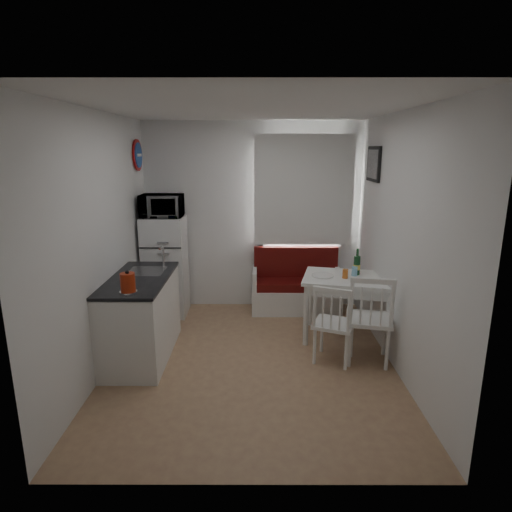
{
  "coord_description": "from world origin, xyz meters",
  "views": [
    {
      "loc": [
        0.06,
        -4.2,
        2.23
      ],
      "look_at": [
        0.05,
        0.5,
        1.05
      ],
      "focal_mm": 30.0,
      "sensor_mm": 36.0,
      "label": 1
    }
  ],
  "objects_px": {
    "kitchen_counter": "(141,316)",
    "dining_table": "(348,284)",
    "bench": "(296,291)",
    "microwave": "(162,206)",
    "chair_right": "(372,311)",
    "wine_bottle": "(357,262)",
    "fridge": "(166,266)",
    "kettle": "(128,283)",
    "chair_left": "(336,317)"
  },
  "relations": [
    {
      "from": "dining_table",
      "to": "microwave",
      "type": "bearing_deg",
      "value": 174.63
    },
    {
      "from": "fridge",
      "to": "bench",
      "type": "bearing_deg",
      "value": 3.47
    },
    {
      "from": "fridge",
      "to": "microwave",
      "type": "relative_size",
      "value": 2.54
    },
    {
      "from": "microwave",
      "to": "kettle",
      "type": "distance_m",
      "value": 1.8
    },
    {
      "from": "chair_left",
      "to": "wine_bottle",
      "type": "height_order",
      "value": "wine_bottle"
    },
    {
      "from": "chair_left",
      "to": "wine_bottle",
      "type": "bearing_deg",
      "value": 86.76
    },
    {
      "from": "kettle",
      "to": "microwave",
      "type": "bearing_deg",
      "value": 90.99
    },
    {
      "from": "chair_left",
      "to": "fridge",
      "type": "bearing_deg",
      "value": 167.18
    },
    {
      "from": "kitchen_counter",
      "to": "dining_table",
      "type": "distance_m",
      "value": 2.39
    },
    {
      "from": "kettle",
      "to": "wine_bottle",
      "type": "xyz_separation_m",
      "value": [
        2.4,
        1.08,
        -0.08
      ]
    },
    {
      "from": "kettle",
      "to": "fridge",
      "type": "bearing_deg",
      "value": 90.97
    },
    {
      "from": "chair_right",
      "to": "fridge",
      "type": "xyz_separation_m",
      "value": [
        -2.43,
        1.47,
        0.07
      ]
    },
    {
      "from": "bench",
      "to": "dining_table",
      "type": "height_order",
      "value": "bench"
    },
    {
      "from": "fridge",
      "to": "wine_bottle",
      "type": "distance_m",
      "value": 2.54
    },
    {
      "from": "dining_table",
      "to": "microwave",
      "type": "relative_size",
      "value": 2.17
    },
    {
      "from": "kitchen_counter",
      "to": "kettle",
      "type": "height_order",
      "value": "kitchen_counter"
    },
    {
      "from": "wine_bottle",
      "to": "dining_table",
      "type": "bearing_deg",
      "value": -139.13
    },
    {
      "from": "dining_table",
      "to": "kettle",
      "type": "height_order",
      "value": "kettle"
    },
    {
      "from": "bench",
      "to": "chair_left",
      "type": "distance_m",
      "value": 1.61
    },
    {
      "from": "chair_right",
      "to": "wine_bottle",
      "type": "xyz_separation_m",
      "value": [
        0.0,
        0.77,
        0.32
      ]
    },
    {
      "from": "microwave",
      "to": "kettle",
      "type": "height_order",
      "value": "microwave"
    },
    {
      "from": "kitchen_counter",
      "to": "bench",
      "type": "height_order",
      "value": "kitchen_counter"
    },
    {
      "from": "kitchen_counter",
      "to": "dining_table",
      "type": "bearing_deg",
      "value": 10.78
    },
    {
      "from": "chair_right",
      "to": "microwave",
      "type": "relative_size",
      "value": 1.01
    },
    {
      "from": "microwave",
      "to": "wine_bottle",
      "type": "bearing_deg",
      "value": -14.98
    },
    {
      "from": "chair_left",
      "to": "kettle",
      "type": "height_order",
      "value": "kettle"
    },
    {
      "from": "dining_table",
      "to": "kettle",
      "type": "relative_size",
      "value": 5.24
    },
    {
      "from": "kettle",
      "to": "wine_bottle",
      "type": "distance_m",
      "value": 2.63
    },
    {
      "from": "kitchen_counter",
      "to": "bench",
      "type": "bearing_deg",
      "value": 36.76
    },
    {
      "from": "bench",
      "to": "microwave",
      "type": "bearing_deg",
      "value": -174.94
    },
    {
      "from": "bench",
      "to": "chair_right",
      "type": "bearing_deg",
      "value": -68.01
    },
    {
      "from": "dining_table",
      "to": "fridge",
      "type": "height_order",
      "value": "fridge"
    },
    {
      "from": "kettle",
      "to": "wine_bottle",
      "type": "bearing_deg",
      "value": 24.23
    },
    {
      "from": "dining_table",
      "to": "kettle",
      "type": "distance_m",
      "value": 2.51
    },
    {
      "from": "dining_table",
      "to": "microwave",
      "type": "distance_m",
      "value": 2.57
    },
    {
      "from": "kettle",
      "to": "chair_left",
      "type": "bearing_deg",
      "value": 8.94
    },
    {
      "from": "bench",
      "to": "chair_left",
      "type": "height_order",
      "value": "bench"
    },
    {
      "from": "wine_bottle",
      "to": "chair_left",
      "type": "bearing_deg",
      "value": -115.69
    },
    {
      "from": "bench",
      "to": "microwave",
      "type": "height_order",
      "value": "microwave"
    },
    {
      "from": "microwave",
      "to": "fridge",
      "type": "bearing_deg",
      "value": 90.0
    },
    {
      "from": "kitchen_counter",
      "to": "fridge",
      "type": "distance_m",
      "value": 1.26
    },
    {
      "from": "bench",
      "to": "dining_table",
      "type": "bearing_deg",
      "value": -60.09
    },
    {
      "from": "chair_right",
      "to": "kettle",
      "type": "xyz_separation_m",
      "value": [
        -2.4,
        -0.31,
        0.4
      ]
    },
    {
      "from": "fridge",
      "to": "kettle",
      "type": "distance_m",
      "value": 1.81
    },
    {
      "from": "bench",
      "to": "microwave",
      "type": "distance_m",
      "value": 2.17
    },
    {
      "from": "chair_right",
      "to": "bench",
      "type": "bearing_deg",
      "value": 123.44
    },
    {
      "from": "bench",
      "to": "chair_right",
      "type": "xyz_separation_m",
      "value": [
        0.64,
        -1.58,
        0.32
      ]
    },
    {
      "from": "bench",
      "to": "wine_bottle",
      "type": "xyz_separation_m",
      "value": [
        0.64,
        -0.81,
        0.64
      ]
    },
    {
      "from": "chair_right",
      "to": "microwave",
      "type": "bearing_deg",
      "value": 161.11
    },
    {
      "from": "fridge",
      "to": "microwave",
      "type": "distance_m",
      "value": 0.83
    }
  ]
}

